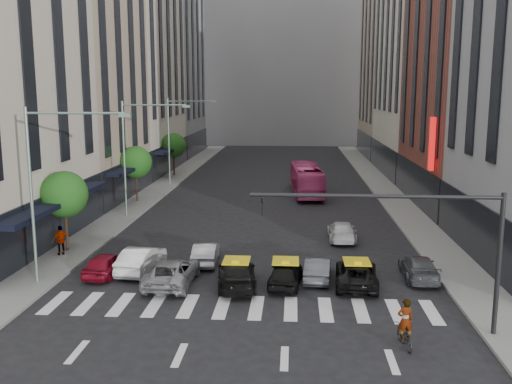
% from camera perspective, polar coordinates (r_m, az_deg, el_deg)
% --- Properties ---
extents(ground, '(160.00, 160.00, 0.00)m').
position_cam_1_polar(ground, '(25.66, -1.57, -12.69)').
color(ground, black).
rests_on(ground, ground).
extents(sidewalk_left, '(3.00, 96.00, 0.15)m').
position_cam_1_polar(sidewalk_left, '(56.16, -10.40, -0.18)').
color(sidewalk_left, slate).
rests_on(sidewalk_left, ground).
extents(sidewalk_right, '(3.00, 96.00, 0.15)m').
position_cam_1_polar(sidewalk_right, '(55.22, 13.41, -0.46)').
color(sidewalk_right, slate).
rests_on(sidewalk_right, ground).
extents(building_left_b, '(8.00, 16.00, 24.00)m').
position_cam_1_polar(building_left_b, '(55.07, -17.01, 11.82)').
color(building_left_b, tan).
rests_on(building_left_b, ground).
extents(building_left_c, '(8.00, 20.00, 36.00)m').
position_cam_1_polar(building_left_c, '(72.61, -12.05, 16.27)').
color(building_left_c, beige).
rests_on(building_left_c, ground).
extents(building_left_d, '(8.00, 18.00, 30.00)m').
position_cam_1_polar(building_left_d, '(90.76, -8.64, 13.19)').
color(building_left_d, gray).
rests_on(building_left_d, ground).
extents(building_right_b, '(8.00, 18.00, 26.00)m').
position_cam_1_polar(building_right_b, '(52.73, 20.60, 12.81)').
color(building_right_b, brown).
rests_on(building_right_b, ground).
extents(building_right_c, '(8.00, 20.00, 40.00)m').
position_cam_1_polar(building_right_c, '(71.79, 16.46, 17.77)').
color(building_right_c, beige).
rests_on(building_right_c, ground).
extents(building_right_d, '(8.00, 18.00, 28.00)m').
position_cam_1_polar(building_right_d, '(89.85, 13.61, 12.42)').
color(building_right_d, tan).
rests_on(building_right_d, ground).
extents(building_far, '(30.00, 10.00, 36.00)m').
position_cam_1_polar(building_far, '(108.86, 2.73, 14.34)').
color(building_far, gray).
rests_on(building_far, ground).
extents(tree_near, '(2.88, 2.88, 4.95)m').
position_cam_1_polar(tree_near, '(36.91, -18.62, -0.24)').
color(tree_near, black).
rests_on(tree_near, sidewalk_left).
extents(tree_mid, '(2.88, 2.88, 4.95)m').
position_cam_1_polar(tree_mid, '(51.88, -11.93, 2.93)').
color(tree_mid, black).
rests_on(tree_mid, sidewalk_left).
extents(tree_far, '(2.88, 2.88, 4.95)m').
position_cam_1_polar(tree_far, '(67.33, -8.25, 4.65)').
color(tree_far, black).
rests_on(tree_far, sidewalk_left).
extents(streetlamp_near, '(5.38, 0.25, 9.00)m').
position_cam_1_polar(streetlamp_near, '(30.44, -20.06, 1.87)').
color(streetlamp_near, gray).
rests_on(streetlamp_near, sidewalk_left).
extents(streetlamp_mid, '(5.38, 0.25, 9.00)m').
position_cam_1_polar(streetlamp_mid, '(45.43, -11.93, 4.79)').
color(streetlamp_mid, gray).
rests_on(streetlamp_mid, sidewalk_left).
extents(streetlamp_far, '(5.38, 0.25, 9.00)m').
position_cam_1_polar(streetlamp_far, '(60.94, -7.86, 6.22)').
color(streetlamp_far, gray).
rests_on(streetlamp_far, sidewalk_left).
extents(traffic_signal, '(10.10, 0.20, 6.00)m').
position_cam_1_polar(traffic_signal, '(23.82, 16.93, -3.61)').
color(traffic_signal, black).
rests_on(traffic_signal, ground).
extents(liberty_sign, '(0.30, 0.70, 4.00)m').
position_cam_1_polar(liberty_sign, '(44.92, 17.19, 4.63)').
color(liberty_sign, red).
rests_on(liberty_sign, ground).
extents(car_red, '(1.82, 3.84, 1.27)m').
position_cam_1_polar(car_red, '(32.30, -14.77, -6.98)').
color(car_red, maroon).
rests_on(car_red, ground).
extents(car_white_front, '(1.98, 4.48, 1.43)m').
position_cam_1_polar(car_white_front, '(32.46, -11.39, -6.61)').
color(car_white_front, silver).
rests_on(car_white_front, ground).
extents(car_silver, '(2.37, 4.99, 1.38)m').
position_cam_1_polar(car_silver, '(30.12, -8.40, -7.90)').
color(car_silver, gray).
rests_on(car_silver, ground).
extents(taxi_left, '(2.48, 4.94, 1.38)m').
position_cam_1_polar(taxi_left, '(29.50, -1.95, -8.18)').
color(taxi_left, black).
rests_on(taxi_left, ground).
extents(taxi_center, '(1.97, 4.02, 1.32)m').
position_cam_1_polar(taxi_center, '(29.63, 2.97, -8.16)').
color(taxi_center, black).
rests_on(taxi_center, ground).
extents(car_grey_mid, '(1.64, 3.90, 1.25)m').
position_cam_1_polar(car_grey_mid, '(30.77, 6.18, -7.57)').
color(car_grey_mid, '#3C3E43').
rests_on(car_grey_mid, ground).
extents(taxi_right, '(2.43, 4.68, 1.26)m').
position_cam_1_polar(taxi_right, '(30.13, 10.01, -8.05)').
color(taxi_right, black).
rests_on(taxi_right, ground).
extents(car_grey_curb, '(1.91, 4.33, 1.24)m').
position_cam_1_polar(car_grey_curb, '(31.93, 15.97, -7.27)').
color(car_grey_curb, '#43464B').
rests_on(car_grey_curb, ground).
extents(car_row2_left, '(1.51, 3.90, 1.27)m').
position_cam_1_polar(car_row2_left, '(33.47, -5.03, -6.08)').
color(car_row2_left, '#9D9DA2').
rests_on(car_row2_left, ground).
extents(car_row2_right, '(1.81, 4.37, 1.26)m').
position_cam_1_polar(car_row2_right, '(38.87, 8.57, -3.86)').
color(car_row2_right, silver).
rests_on(car_row2_right, ground).
extents(bus, '(3.18, 10.68, 2.93)m').
position_cam_1_polar(bus, '(55.19, 5.09, 1.24)').
color(bus, '#CF3C80').
rests_on(bus, ground).
extents(motorcycle, '(0.82, 1.73, 0.88)m').
position_cam_1_polar(motorcycle, '(23.78, 14.62, -13.79)').
color(motorcycle, black).
rests_on(motorcycle, ground).
extents(rider, '(0.68, 0.50, 1.72)m').
position_cam_1_polar(rider, '(23.30, 14.76, -10.86)').
color(rider, gray).
rests_on(rider, motorcycle).
extents(pedestrian_far, '(1.10, 0.98, 1.79)m').
position_cam_1_polar(pedestrian_far, '(36.38, -18.92, -4.60)').
color(pedestrian_far, gray).
rests_on(pedestrian_far, sidewalk_left).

